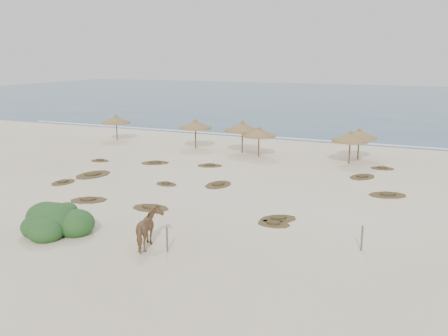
{
  "coord_description": "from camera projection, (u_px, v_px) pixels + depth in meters",
  "views": [
    {
      "loc": [
        12.52,
        -22.36,
        8.26
      ],
      "look_at": [
        0.38,
        5.0,
        1.47
      ],
      "focal_mm": 40.0,
      "sensor_mm": 36.0,
      "label": 1
    }
  ],
  "objects": [
    {
      "name": "scrub_8",
      "position": [
        100.0,
        160.0,
        39.77
      ],
      "size": [
        1.65,
        1.23,
        0.16
      ],
      "rotation": [
        0.0,
        0.0,
        0.18
      ],
      "color": "brown",
      "rests_on": "ground"
    },
    {
      "name": "scrub_2",
      "position": [
        166.0,
        184.0,
        32.56
      ],
      "size": [
        1.69,
        1.28,
        0.16
      ],
      "rotation": [
        0.0,
        0.0,
        2.94
      ],
      "color": "brown",
      "rests_on": "ground"
    },
    {
      "name": "ground",
      "position": [
        180.0,
        213.0,
        26.71
      ],
      "size": [
        160.0,
        160.0,
        0.0
      ],
      "primitive_type": "plane",
      "color": "#F3E3C8",
      "rests_on": "ground"
    },
    {
      "name": "scrub_3",
      "position": [
        218.0,
        184.0,
        32.39
      ],
      "size": [
        1.71,
        2.42,
        0.16
      ],
      "rotation": [
        0.0,
        0.0,
        1.46
      ],
      "color": "brown",
      "rests_on": "ground"
    },
    {
      "name": "palapa_4",
      "position": [
        350.0,
        138.0,
        38.4
      ],
      "size": [
        3.67,
        3.67,
        2.65
      ],
      "rotation": [
        0.0,
        0.0,
        -0.38
      ],
      "color": "brown",
      "rests_on": "ground"
    },
    {
      "name": "palapa_5",
      "position": [
        359.0,
        134.0,
        40.05
      ],
      "size": [
        2.89,
        2.89,
        2.62
      ],
      "rotation": [
        0.0,
        0.0,
        -0.03
      ],
      "color": "brown",
      "rests_on": "ground"
    },
    {
      "name": "palapa_3",
      "position": [
        259.0,
        133.0,
        41.08
      ],
      "size": [
        3.62,
        3.62,
        2.59
      ],
      "rotation": [
        0.0,
        0.0,
        -0.39
      ],
      "color": "brown",
      "rests_on": "ground"
    },
    {
      "name": "scrub_1",
      "position": [
        93.0,
        174.0,
        35.09
      ],
      "size": [
        2.15,
        3.06,
        0.16
      ],
      "rotation": [
        0.0,
        0.0,
        1.47
      ],
      "color": "brown",
      "rests_on": "ground"
    },
    {
      "name": "palapa_0",
      "position": [
        116.0,
        120.0,
        49.17
      ],
      "size": [
        3.32,
        3.32,
        2.59
      ],
      "rotation": [
        0.0,
        0.0,
        0.23
      ],
      "color": "brown",
      "rests_on": "ground"
    },
    {
      "name": "scrub_13",
      "position": [
        210.0,
        165.0,
        38.0
      ],
      "size": [
        2.22,
        1.84,
        0.16
      ],
      "rotation": [
        0.0,
        0.0,
        0.37
      ],
      "color": "brown",
      "rests_on": "ground"
    },
    {
      "name": "fence_post_near",
      "position": [
        167.0,
        239.0,
        21.35
      ],
      "size": [
        0.11,
        0.11,
        1.12
      ],
      "primitive_type": "cylinder",
      "rotation": [
        0.0,
        0.0,
        0.38
      ],
      "color": "brown",
      "rests_on": "ground"
    },
    {
      "name": "palapa_2",
      "position": [
        242.0,
        127.0,
        42.65
      ],
      "size": [
        3.89,
        3.89,
        2.87
      ],
      "rotation": [
        0.0,
        0.0,
        0.33
      ],
      "color": "brown",
      "rests_on": "ground"
    },
    {
      "name": "scrub_11",
      "position": [
        88.0,
        200.0,
        28.95
      ],
      "size": [
        2.5,
        2.21,
        0.16
      ],
      "rotation": [
        0.0,
        0.0,
        0.5
      ],
      "color": "brown",
      "rests_on": "ground"
    },
    {
      "name": "scrub_5",
      "position": [
        388.0,
        195.0,
        30.01
      ],
      "size": [
        2.66,
        2.26,
        0.16
      ],
      "rotation": [
        0.0,
        0.0,
        0.42
      ],
      "color": "brown",
      "rests_on": "ground"
    },
    {
      "name": "scrub_6",
      "position": [
        155.0,
        163.0,
        38.96
      ],
      "size": [
        2.59,
        2.31,
        0.16
      ],
      "rotation": [
        0.0,
        0.0,
        0.53
      ],
      "color": "brown",
      "rests_on": "ground"
    },
    {
      "name": "scrub_7",
      "position": [
        362.0,
        177.0,
        34.47
      ],
      "size": [
        2.21,
        2.6,
        0.16
      ],
      "rotation": [
        0.0,
        0.0,
        1.15
      ],
      "color": "brown",
      "rests_on": "ground"
    },
    {
      "name": "bush",
      "position": [
        55.0,
        222.0,
        23.63
      ],
      "size": [
        3.76,
        3.31,
        1.68
      ],
      "rotation": [
        0.0,
        0.0,
        -0.24
      ],
      "color": "#285926",
      "rests_on": "ground"
    },
    {
      "name": "foam_line",
      "position": [
        305.0,
        140.0,
        49.89
      ],
      "size": [
        70.0,
        0.6,
        0.01
      ],
      "primitive_type": "cube",
      "color": "white",
      "rests_on": "ground"
    },
    {
      "name": "scrub_4",
      "position": [
        278.0,
        219.0,
        25.64
      ],
      "size": [
        2.31,
        2.21,
        0.16
      ],
      "rotation": [
        0.0,
        0.0,
        0.68
      ],
      "color": "brown",
      "rests_on": "ground"
    },
    {
      "name": "fence_post_far",
      "position": [
        362.0,
        238.0,
        21.46
      ],
      "size": [
        0.1,
        0.1,
        1.13
      ],
      "primitive_type": "cylinder",
      "rotation": [
        0.0,
        0.0,
        -0.19
      ],
      "color": "brown",
      "rests_on": "ground"
    },
    {
      "name": "ocean",
      "position": [
        373.0,
        100.0,
        93.57
      ],
      "size": [
        200.0,
        100.0,
        0.01
      ],
      "primitive_type": "cube",
      "color": "navy",
      "rests_on": "ground"
    },
    {
      "name": "horse",
      "position": [
        149.0,
        229.0,
        21.71
      ],
      "size": [
        1.52,
        2.23,
        1.73
      ],
      "primitive_type": "imported",
      "rotation": [
        0.0,
        0.0,
        3.46
      ],
      "color": "olive",
      "rests_on": "ground"
    },
    {
      "name": "scrub_9",
      "position": [
        151.0,
        208.0,
        27.47
      ],
      "size": [
        2.19,
        1.5,
        0.16
      ],
      "rotation": [
        0.0,
        0.0,
        0.06
      ],
      "color": "brown",
      "rests_on": "ground"
    },
    {
      "name": "palapa_1",
      "position": [
        195.0,
        125.0,
        44.85
      ],
      "size": [
        3.48,
        3.48,
        2.74
      ],
      "rotation": [
        0.0,
        0.0,
        0.21
      ],
      "color": "brown",
      "rests_on": "ground"
    },
    {
      "name": "scrub_10",
      "position": [
        382.0,
        168.0,
        37.05
      ],
      "size": [
        1.82,
        1.31,
        0.16
      ],
      "rotation": [
        0.0,
        0.0,
        0.13
      ],
      "color": "brown",
      "rests_on": "ground"
    },
    {
      "name": "scrub_12",
      "position": [
        273.0,
        224.0,
        24.87
      ],
      "size": [
        1.69,
        1.11,
        0.16
      ],
      "rotation": [
        0.0,
        0.0,
        0.01
      ],
      "color": "brown",
      "rests_on": "ground"
    },
    {
      "name": "scrub_0",
      "position": [
        63.0,
        182.0,
        33.0
      ],
      "size": [
        1.22,
        1.86,
        0.16
      ],
      "rotation": [
        0.0,
        0.0,
        1.56
      ],
      "color": "brown",
      "rests_on": "ground"
    }
  ]
}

